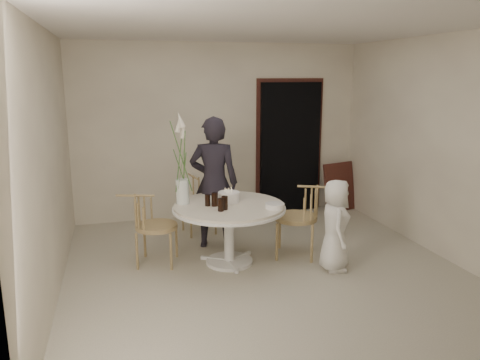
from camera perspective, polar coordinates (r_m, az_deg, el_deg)
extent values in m
plane|color=beige|center=(5.59, 2.86, -10.64)|extent=(4.50, 4.50, 0.00)
plane|color=silver|center=(5.16, 3.21, 18.09)|extent=(4.50, 4.50, 0.00)
plane|color=#EDE2C6|center=(7.36, -2.46, 5.95)|extent=(4.50, 0.00, 4.50)
plane|color=#EDE2C6|center=(3.20, 15.68, -3.48)|extent=(4.50, 0.00, 4.50)
plane|color=#EDE2C6|center=(5.00, -22.33, 1.78)|extent=(0.00, 4.50, 4.50)
plane|color=#EDE2C6|center=(6.28, 22.99, 3.78)|extent=(0.00, 4.50, 4.50)
cube|color=black|center=(7.67, 6.09, 3.92)|extent=(1.00, 0.10, 2.10)
cube|color=#53211C|center=(7.70, 5.99, 4.40)|extent=(1.12, 0.03, 2.22)
cylinder|color=silver|center=(5.72, -1.31, -9.87)|extent=(0.56, 0.56, 0.04)
cylinder|color=silver|center=(5.60, -1.33, -6.80)|extent=(0.12, 0.12, 0.65)
cylinder|color=silver|center=(5.50, -1.34, -3.45)|extent=(1.33, 1.33, 0.03)
cylinder|color=beige|center=(5.49, -1.35, -3.20)|extent=(1.30, 1.30, 0.04)
cube|color=#53211C|center=(7.91, 12.02, -0.83)|extent=(0.63, 0.34, 0.80)
cylinder|color=tan|center=(6.51, -5.97, -5.34)|extent=(0.03, 0.03, 0.41)
cylinder|color=tan|center=(6.63, -2.98, -4.94)|extent=(0.03, 0.03, 0.41)
cylinder|color=tan|center=(6.84, -6.98, -4.46)|extent=(0.03, 0.03, 0.41)
cylinder|color=tan|center=(6.96, -4.11, -4.11)|extent=(0.03, 0.03, 0.41)
cylinder|color=tan|center=(6.67, -5.05, -2.87)|extent=(0.46, 0.46, 0.05)
cylinder|color=tan|center=(6.12, 4.86, -6.20)|extent=(0.03, 0.03, 0.47)
cylinder|color=tan|center=(5.72, 4.51, -7.55)|extent=(0.03, 0.03, 0.47)
cylinder|color=tan|center=(6.10, 8.82, -6.36)|extent=(0.03, 0.03, 0.47)
cylinder|color=tan|center=(5.71, 8.76, -7.73)|extent=(0.03, 0.03, 0.47)
cylinder|color=tan|center=(5.83, 6.81, -4.56)|extent=(0.53, 0.53, 0.05)
cylinder|color=tan|center=(5.50, -8.41, -8.67)|extent=(0.03, 0.03, 0.44)
cylinder|color=tan|center=(5.87, -7.76, -7.27)|extent=(0.03, 0.03, 0.44)
cylinder|color=tan|center=(5.58, -12.45, -8.52)|extent=(0.03, 0.03, 0.44)
cylinder|color=tan|center=(5.94, -11.55, -7.15)|extent=(0.03, 0.03, 0.44)
cylinder|color=tan|center=(5.64, -10.14, -5.58)|extent=(0.49, 0.49, 0.05)
imported|color=black|center=(6.02, -3.20, -0.35)|extent=(0.72, 0.58, 1.71)
imported|color=white|center=(5.48, 11.53, -5.44)|extent=(0.47, 0.60, 1.07)
cylinder|color=white|center=(5.58, -1.37, -2.08)|extent=(0.26, 0.26, 0.12)
cylinder|color=#DABD89|center=(5.55, -1.37, -1.22)|extent=(0.01, 0.01, 0.05)
cylinder|color=#DABD89|center=(5.59, -1.04, -1.12)|extent=(0.01, 0.01, 0.05)
cylinder|color=#DABD89|center=(5.56, -1.83, -1.20)|extent=(0.01, 0.01, 0.05)
cylinder|color=#DABD89|center=(5.52, -1.07, -1.31)|extent=(0.01, 0.01, 0.05)
cylinder|color=#DABD89|center=(5.52, -1.61, -1.32)|extent=(0.01, 0.01, 0.05)
cylinder|color=black|center=(5.27, -1.89, -2.80)|extent=(0.08, 0.08, 0.15)
cylinder|color=black|center=(5.21, -2.35, -3.03)|extent=(0.09, 0.09, 0.14)
cylinder|color=black|center=(5.41, -3.11, -2.37)|extent=(0.08, 0.08, 0.16)
cylinder|color=black|center=(5.42, -3.97, -2.49)|extent=(0.07, 0.07, 0.13)
cylinder|color=white|center=(5.35, 4.26, -3.14)|extent=(0.23, 0.23, 0.06)
cylinder|color=silver|center=(5.54, -7.02, -1.40)|extent=(0.16, 0.16, 0.29)
cylinder|color=#406B2E|center=(5.47, -6.82, 2.32)|extent=(0.01, 0.01, 0.72)
cone|color=silver|center=(5.42, -6.92, 6.09)|extent=(0.07, 0.07, 0.19)
cylinder|color=#406B2E|center=(5.47, -7.39, 2.64)|extent=(0.01, 0.01, 0.79)
cone|color=silver|center=(5.42, -7.51, 6.73)|extent=(0.07, 0.07, 0.19)
cylinder|color=#406B2E|center=(5.42, -7.19, 2.88)|extent=(0.01, 0.01, 0.85)
cone|color=silver|center=(5.36, -7.32, 7.34)|extent=(0.07, 0.07, 0.19)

